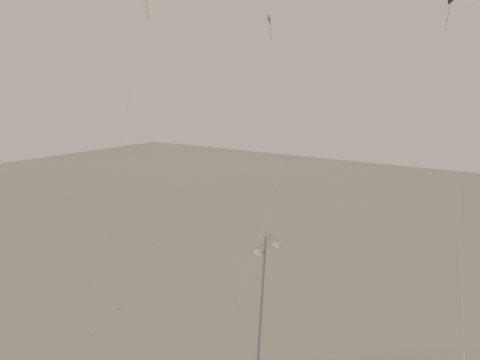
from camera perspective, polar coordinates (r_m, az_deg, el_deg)
The scene contains 4 objects.
street_lamp at distance 32.25m, azimuth 2.45°, elevation -12.34°, with size 1.58×0.92×8.39m.
kite_1 at distance 41.02m, azimuth -0.55°, elevation 10.00°, with size 7.01×10.66×21.84m.
kite_3 at distance 33.95m, azimuth -11.79°, elevation 8.36°, with size 4.13×2.55×22.24m.
kite_4 at distance 33.61m, azimuth 21.88°, elevation 9.93°, with size 4.80×9.17×22.21m.
Camera 1 is at (19.88, -21.98, 17.30)m, focal length 40.00 mm.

